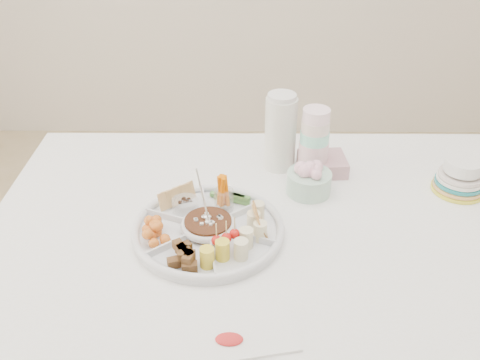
{
  "coord_description": "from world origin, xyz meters",
  "views": [
    {
      "loc": [
        -0.08,
        -1.13,
        1.61
      ],
      "look_at": [
        -0.09,
        0.05,
        0.86
      ],
      "focal_mm": 40.0,
      "sensor_mm": 36.0,
      "label": 1
    }
  ],
  "objects_px": {
    "party_tray": "(208,227)",
    "thermos": "(281,131)",
    "plate_stack": "(461,177)",
    "dining_table": "(270,323)"
  },
  "relations": [
    {
      "from": "plate_stack",
      "to": "dining_table",
      "type": "bearing_deg",
      "value": -163.47
    },
    {
      "from": "dining_table",
      "to": "plate_stack",
      "type": "xyz_separation_m",
      "value": [
        0.53,
        0.16,
        0.43
      ]
    },
    {
      "from": "dining_table",
      "to": "party_tray",
      "type": "bearing_deg",
      "value": -163.77
    },
    {
      "from": "party_tray",
      "to": "thermos",
      "type": "bearing_deg",
      "value": 59.75
    },
    {
      "from": "party_tray",
      "to": "plate_stack",
      "type": "distance_m",
      "value": 0.74
    },
    {
      "from": "dining_table",
      "to": "thermos",
      "type": "bearing_deg",
      "value": 84.68
    },
    {
      "from": "party_tray",
      "to": "plate_stack",
      "type": "height_order",
      "value": "plate_stack"
    },
    {
      "from": "dining_table",
      "to": "party_tray",
      "type": "distance_m",
      "value": 0.44
    },
    {
      "from": "dining_table",
      "to": "party_tray",
      "type": "relative_size",
      "value": 4.0
    },
    {
      "from": "party_tray",
      "to": "dining_table",
      "type": "bearing_deg",
      "value": 16.23
    }
  ]
}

